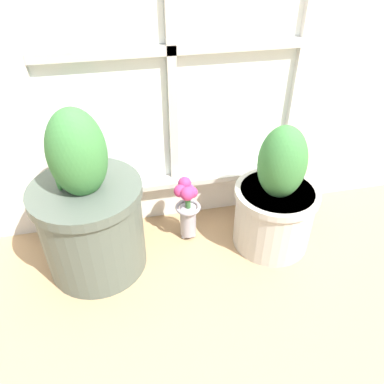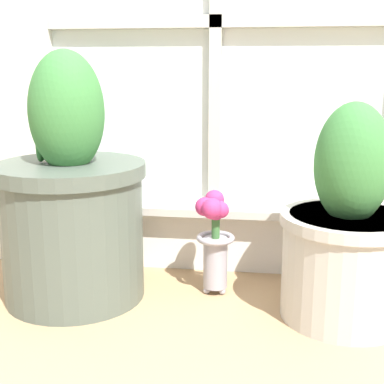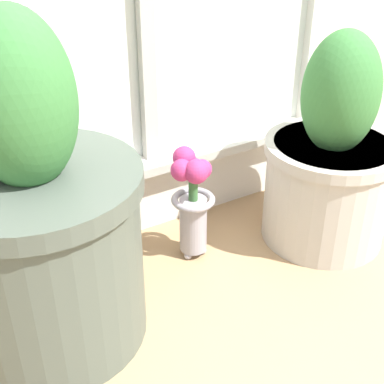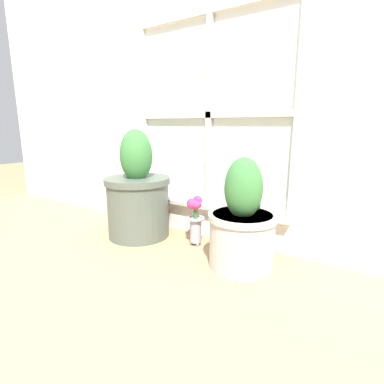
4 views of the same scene
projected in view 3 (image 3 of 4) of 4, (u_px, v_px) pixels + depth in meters
The scene contains 4 objects.
ground_plane at pixel (266, 340), 1.12m from camera, with size 10.00×10.00×0.00m, color tan.
potted_plant_left at pixel (40, 227), 1.02m from camera, with size 0.41×0.41×0.68m.
potted_plant_right at pixel (330, 164), 1.35m from camera, with size 0.34×0.34×0.55m.
flower_vase at pixel (192, 196), 1.29m from camera, with size 0.11×0.11×0.29m.
Camera 3 is at (-0.55, -0.61, 0.84)m, focal length 50.00 mm.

